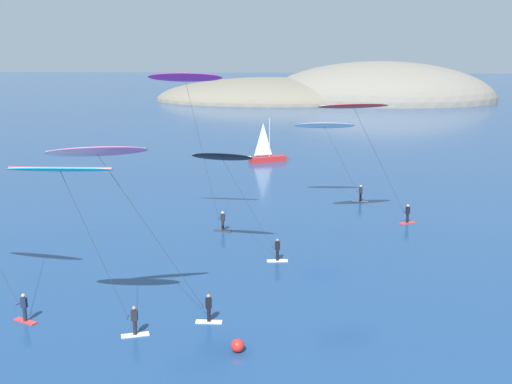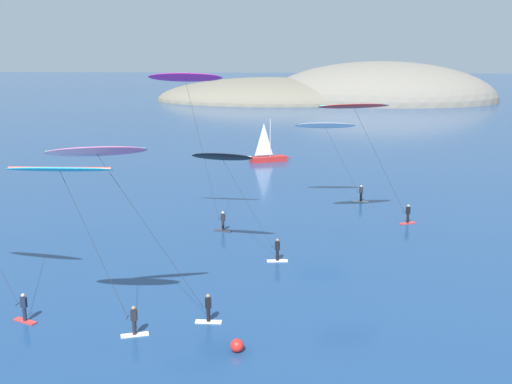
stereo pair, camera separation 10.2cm
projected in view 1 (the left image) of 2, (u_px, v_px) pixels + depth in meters
headland_island at (344, 100)px, 172.71m from camera, size 90.97×46.48×20.46m
sailboat_near at (269, 157)px, 84.53m from camera, size 5.78×3.37×5.70m
kitesurfer_pink at (108, 168)px, 33.17m from camera, size 8.85×2.96×10.41m
kitesurfer_white at (327, 130)px, 61.81m from camera, size 7.48×1.94×8.03m
kitesurfer_magenta at (188, 89)px, 51.35m from camera, size 6.81×1.62×13.15m
kitesurfer_black at (227, 165)px, 45.54m from camera, size 7.11×2.11×7.96m
kitesurfer_cyan at (65, 180)px, 32.79m from camera, size 7.05×1.85×9.47m
kitesurfer_red at (357, 113)px, 52.68m from camera, size 9.06×3.57×10.66m
marker_buoy at (238, 346)px, 32.79m from camera, size 0.70×0.70×0.70m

